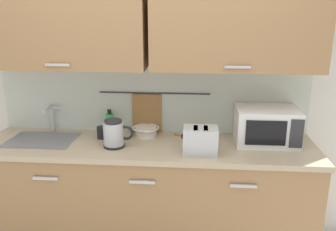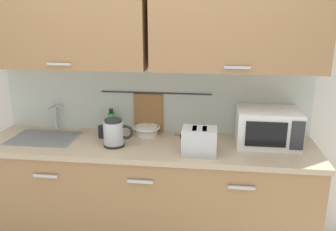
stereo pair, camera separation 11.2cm
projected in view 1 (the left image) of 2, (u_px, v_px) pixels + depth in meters
The scene contains 10 objects.
counter_unit at pixel (148, 196), 2.80m from camera, with size 2.53×0.64×0.90m.
back_wall_assembly at pixel (151, 58), 2.72m from camera, with size 3.70×0.41×2.50m.
sink_faucet at pixel (51, 115), 2.91m from camera, with size 0.09×0.17×0.22m.
microwave at pixel (266, 126), 2.67m from camera, with size 0.46×0.35×0.27m.
electric_kettle at pixel (114, 134), 2.59m from camera, with size 0.23×0.16×0.21m.
dish_soap_bottle at pixel (110, 123), 2.90m from camera, with size 0.06×0.06×0.20m.
mug_near_sink at pixel (102, 132), 2.78m from camera, with size 0.12×0.08×0.09m.
mixing_bowl at pixel (146, 131), 2.83m from camera, with size 0.21×0.21×0.08m.
toaster at pixel (200, 140), 2.47m from camera, with size 0.26×0.17×0.19m.
wooden_spoon at pixel (192, 138), 2.77m from camera, with size 0.25×0.17×0.01m.
Camera 1 is at (0.35, -2.18, 1.88)m, focal length 37.72 mm.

